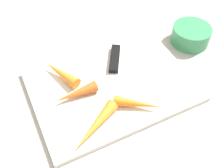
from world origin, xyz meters
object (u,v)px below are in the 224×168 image
(carrot_short, at_px, (138,104))
(carrot_shortest, at_px, (76,93))
(carrot_longest, at_px, (95,126))
(knife, at_px, (114,63))
(small_bowl, at_px, (191,35))
(cutting_board, at_px, (112,86))
(carrot_long, at_px, (61,73))

(carrot_short, xyz_separation_m, carrot_shortest, (-0.11, 0.08, 0.00))
(carrot_longest, bearing_deg, knife, -158.02)
(carrot_shortest, xyz_separation_m, small_bowl, (0.35, 0.05, -0.00))
(carrot_shortest, bearing_deg, cutting_board, 178.70)
(cutting_board, bearing_deg, small_bowl, 11.62)
(carrot_shortest, bearing_deg, small_bowl, -172.18)
(carrot_longest, xyz_separation_m, small_bowl, (0.34, 0.15, -0.00))
(small_bowl, bearing_deg, cutting_board, -168.38)
(carrot_shortest, bearing_deg, carrot_longest, 92.32)
(cutting_board, xyz_separation_m, small_bowl, (0.26, 0.05, 0.02))
(knife, distance_m, carrot_long, 0.13)
(knife, bearing_deg, cutting_board, -0.55)
(cutting_board, bearing_deg, carrot_longest, -131.48)
(cutting_board, distance_m, carrot_short, 0.09)
(carrot_shortest, bearing_deg, carrot_long, -83.07)
(carrot_longest, distance_m, carrot_long, 0.16)
(carrot_longest, relative_size, carrot_short, 1.22)
(carrot_shortest, height_order, small_bowl, small_bowl)
(small_bowl, bearing_deg, carrot_longest, -156.83)
(carrot_long, bearing_deg, knife, -121.78)
(carrot_short, distance_m, carrot_long, 0.19)
(cutting_board, xyz_separation_m, carrot_short, (0.02, -0.08, 0.02))
(carrot_longest, height_order, small_bowl, small_bowl)
(carrot_short, distance_m, small_bowl, 0.27)
(knife, xyz_separation_m, carrot_shortest, (-0.12, -0.05, 0.01))
(knife, xyz_separation_m, carrot_longest, (-0.11, -0.15, 0.01))
(carrot_long, distance_m, carrot_shortest, 0.07)
(knife, height_order, carrot_shortest, carrot_shortest)
(cutting_board, bearing_deg, carrot_shortest, 179.51)
(knife, height_order, carrot_longest, carrot_longest)
(carrot_longest, distance_m, carrot_short, 0.10)
(carrot_short, xyz_separation_m, carrot_long, (-0.12, 0.15, 0.00))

